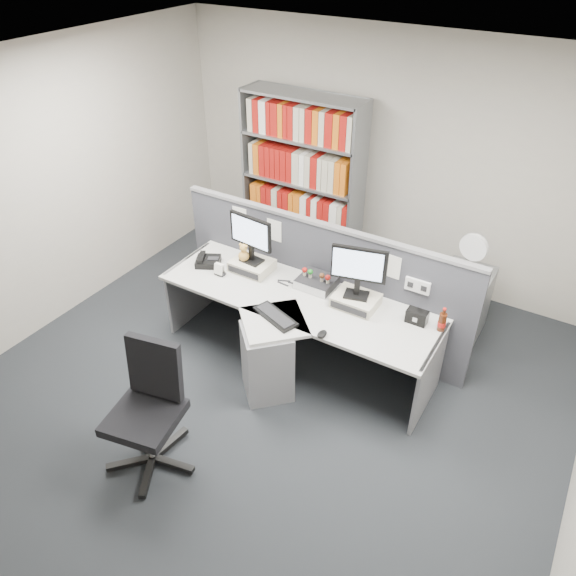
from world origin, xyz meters
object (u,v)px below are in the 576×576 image
Objects in this scene: desk_phone at (208,261)px; desk_fan at (473,250)px; desk at (285,333)px; desktop_pc at (317,282)px; cola_bottle at (442,322)px; monitor_right at (359,268)px; filing_cabinet at (461,305)px; office_chair at (149,405)px; shelving_unit at (302,184)px; desk_calendar at (220,270)px; speaker at (417,317)px; mouse at (322,334)px; keyboard at (275,316)px; monitor_left at (251,235)px.

desk_phone is 0.66× the size of desk_fan.
desk is 0.56m from desktop_pc.
cola_bottle is 0.49× the size of desk_fan.
monitor_right is 0.69× the size of filing_cabinet.
shelving_unit is at bearing 99.55° from office_chair.
desk is 21.56× the size of desk_calendar.
speaker is at bearing 4.83° from monitor_right.
desk_fan is at bearing 49.38° from desk.
office_chair is (0.54, -3.19, -0.42)m from shelving_unit.
cola_bottle is (2.07, 0.28, 0.03)m from desk_calendar.
desktop_pc is at bearing 178.89° from cola_bottle.
desk_phone is at bearing -174.82° from speaker.
filing_cabinet is (2.02, 1.24, -0.42)m from desk_calendar.
desk is 23.44× the size of mouse.
mouse is at bearing -144.05° from cola_bottle.
mouse is at bearing 55.86° from office_chair.
shelving_unit is at bearing 124.03° from mouse.
office_chair is at bearing -80.45° from shelving_unit.
desk_calendar is (-0.88, -0.31, 0.01)m from desktop_pc.
monitor_right is at bearing 37.74° from desk.
filing_cabinet is at bearing 51.69° from keyboard.
keyboard is 2.61× the size of speaker.
desk_calendar is at bearing 160.34° from keyboard.
desk_calendar is (-1.31, -0.23, -0.34)m from monitor_right.
monitor_left is 1.82m from office_chair.
desk_fan is at bearing 29.38° from monitor_left.
office_chair is (-1.61, -1.78, -0.24)m from cola_bottle.
office_chair reaches higher than desktop_pc.
monitor_left is at bearing 138.90° from keyboard.
monitor_right is 0.24× the size of shelving_unit.
filing_cabinet is at bearing 63.96° from mouse.
office_chair is at bearing -124.14° from mouse.
shelving_unit is (-0.96, 1.39, 0.21)m from desktop_pc.
keyboard is 1.27m from office_chair.
office_chair is at bearing -73.07° from desk_calendar.
monitor_left is 0.57m from desk_phone.
speaker is (2.07, 0.19, 0.02)m from desk_phone.
desk_fan reaches higher than office_chair.
shelving_unit is (-0.89, 1.98, 0.24)m from keyboard.
speaker is at bearing -1.85° from desktop_pc.
desk_calendar is 1.88m from speaker.
office_chair reaches higher than cola_bottle.
desk is at bearing -157.53° from speaker.
speaker is 1.07m from filing_cabinet.
desk_calendar is at bearing -170.14° from monitor_right.
desk_phone is (-1.03, 0.24, 0.30)m from desk.
keyboard is at bearing -65.85° from shelving_unit.
desk is 5.60× the size of keyboard.
monitor_right is at bearing -46.39° from shelving_unit.
speaker is at bearing 5.18° from desk_phone.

